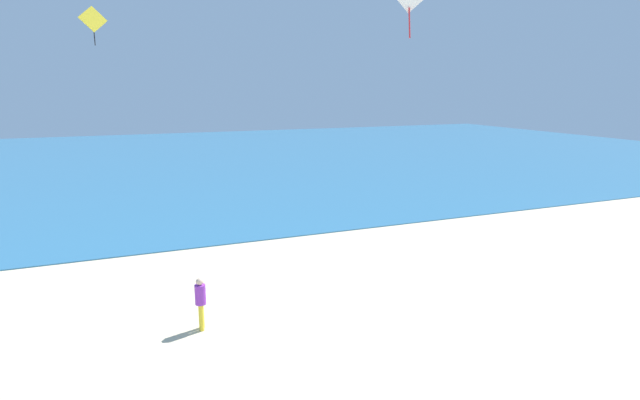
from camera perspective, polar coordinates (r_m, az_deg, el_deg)
The scene contains 4 objects.
ground_plane at distance 16.30m, azimuth -1.46°, elevation -13.14°, with size 120.00×120.00×0.00m, color beige.
ocean_water at distance 53.08m, azimuth -16.67°, elevation 4.29°, with size 120.00×60.00×0.05m, color teal.
person_0 at distance 15.76m, azimuth -13.08°, elevation -10.72°, with size 0.39×0.39×1.60m.
kite_yellow at distance 17.99m, azimuth -23.83°, elevation 17.79°, with size 0.83×0.33×1.17m.
Camera 1 is at (-5.26, -3.74, 7.03)m, focal length 28.92 mm.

